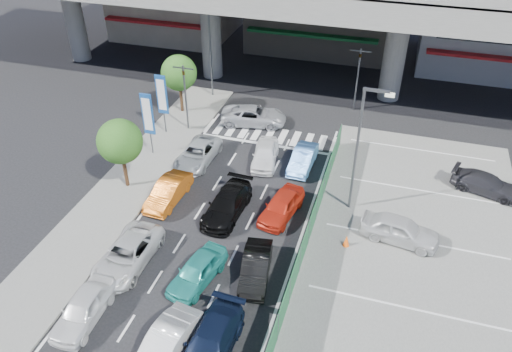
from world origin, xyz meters
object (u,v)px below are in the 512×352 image
(signboard_far, at_px, (162,96))
(traffic_cone, at_px, (346,241))
(street_lamp_right, at_px, (361,141))
(kei_truck_front_right, at_px, (303,159))
(tree_near, at_px, (120,142))
(tree_far, at_px, (179,73))
(parked_sedan_dgrey, at_px, (486,184))
(hatch_white_back_mid, at_px, (165,344))
(parked_sedan_white, at_px, (400,230))
(sedan_black_mid, at_px, (227,204))
(traffic_light_right, at_px, (359,64))
(wagon_silver_front_left, at_px, (198,154))
(signboard_near, at_px, (148,116))
(hatch_black_mid_right, at_px, (256,267))
(traffic_light_left, at_px, (184,82))
(sedan_white_front_mid, at_px, (265,154))
(minivan_navy_back, at_px, (210,344))
(taxi_teal_mid, at_px, (197,271))
(street_lamp_left, at_px, (212,42))
(taxi_orange_left, at_px, (168,192))
(crossing_wagon_silver, at_px, (254,116))
(sedan_white_mid_left, at_px, (128,254))
(van_white_back_left, at_px, (83,308))

(signboard_far, height_order, traffic_cone, signboard_far)
(street_lamp_right, bearing_deg, kei_truck_front_right, 137.59)
(traffic_cone, bearing_deg, tree_near, 174.05)
(tree_far, bearing_deg, parked_sedan_dgrey, -11.07)
(hatch_white_back_mid, relative_size, parked_sedan_white, 0.97)
(signboard_far, xyz_separation_m, sedan_black_mid, (7.69, -7.71, -2.37))
(traffic_light_right, distance_m, kei_truck_front_right, 10.27)
(traffic_light_right, xyz_separation_m, wagon_silver_front_left, (-9.26, -10.95, -3.30))
(signboard_near, distance_m, hatch_black_mid_right, 14.04)
(traffic_light_left, xyz_separation_m, sedan_white_front_mid, (6.92, -2.73, -3.25))
(wagon_silver_front_left, xyz_separation_m, traffic_cone, (11.10, -5.54, -0.23))
(minivan_navy_back, distance_m, traffic_cone, 9.83)
(signboard_near, relative_size, signboard_far, 1.00)
(taxi_teal_mid, distance_m, wagon_silver_front_left, 11.12)
(parked_sedan_white, bearing_deg, street_lamp_left, 57.97)
(hatch_white_back_mid, xyz_separation_m, taxi_teal_mid, (-0.35, 4.46, -0.01))
(signboard_far, distance_m, tree_far, 3.53)
(traffic_light_left, relative_size, street_lamp_left, 0.65)
(signboard_far, bearing_deg, street_lamp_right, -18.68)
(taxi_orange_left, height_order, parked_sedan_white, parked_sedan_white)
(hatch_white_back_mid, bearing_deg, sedan_black_mid, 102.57)
(street_lamp_right, relative_size, crossing_wagon_silver, 1.59)
(street_lamp_left, bearing_deg, tree_far, -112.84)
(traffic_light_left, relative_size, sedan_white_front_mid, 1.28)
(hatch_white_back_mid, height_order, sedan_black_mid, same)
(sedan_white_mid_left, bearing_deg, taxi_orange_left, 93.85)
(kei_truck_front_right, bearing_deg, signboard_far, 174.05)
(hatch_black_mid_right, relative_size, parked_sedan_dgrey, 0.94)
(traffic_light_left, height_order, sedan_white_front_mid, traffic_light_left)
(sedan_white_mid_left, xyz_separation_m, wagon_silver_front_left, (-0.25, 10.23, -0.04))
(tree_near, relative_size, parked_sedan_white, 1.11)
(signboard_far, relative_size, tree_far, 0.98)
(street_lamp_left, bearing_deg, sedan_white_mid_left, -82.06)
(sedan_white_front_mid, relative_size, traffic_cone, 5.77)
(street_lamp_right, xyz_separation_m, taxi_orange_left, (-10.96, -2.59, -4.09))
(parked_sedan_dgrey, bearing_deg, taxi_orange_left, 126.13)
(street_lamp_right, height_order, street_lamp_left, same)
(traffic_light_left, bearing_deg, sedan_white_mid_left, -79.26)
(minivan_navy_back, distance_m, taxi_teal_mid, 4.47)
(sedan_white_mid_left, relative_size, sedan_white_front_mid, 1.21)
(street_lamp_left, xyz_separation_m, hatch_white_back_mid, (7.13, -24.70, -4.08))
(minivan_navy_back, relative_size, parked_sedan_dgrey, 1.13)
(street_lamp_left, xyz_separation_m, sedan_white_front_mid, (7.05, -8.73, -4.08))
(street_lamp_left, xyz_separation_m, tree_near, (-0.67, -14.00, -1.38))
(hatch_white_back_mid, height_order, traffic_cone, hatch_white_back_mid)
(signboard_far, bearing_deg, crossing_wagon_silver, 29.18)
(tree_far, bearing_deg, taxi_orange_left, -70.11)
(tree_near, relative_size, hatch_black_mid_right, 1.22)
(traffic_light_left, bearing_deg, van_white_back_left, -82.13)
(traffic_light_right, height_order, crossing_wagon_silver, traffic_light_right)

